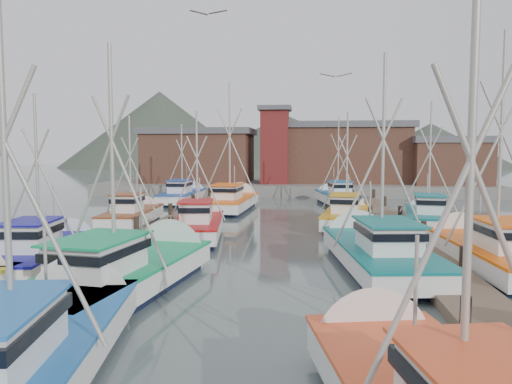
# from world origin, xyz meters

# --- Properties ---
(ground) EXTENTS (260.00, 260.00, 0.00)m
(ground) POSITION_xyz_m (0.00, 0.00, 0.00)
(ground) COLOR #4E5E5C
(ground) RESTS_ON ground
(dock_left) EXTENTS (2.30, 46.00, 1.50)m
(dock_left) POSITION_xyz_m (-7.00, 4.04, 0.21)
(dock_left) COLOR brown
(dock_left) RESTS_ON ground
(dock_right) EXTENTS (2.30, 46.00, 1.50)m
(dock_right) POSITION_xyz_m (7.00, 4.04, 0.21)
(dock_right) COLOR brown
(dock_right) RESTS_ON ground
(quay) EXTENTS (44.00, 16.00, 1.20)m
(quay) POSITION_xyz_m (0.00, 37.00, 0.60)
(quay) COLOR slate
(quay) RESTS_ON ground
(shed_left) EXTENTS (12.72, 8.48, 6.20)m
(shed_left) POSITION_xyz_m (-11.00, 35.00, 4.34)
(shed_left) COLOR brown
(shed_left) RESTS_ON quay
(shed_center) EXTENTS (14.84, 9.54, 6.90)m
(shed_center) POSITION_xyz_m (6.00, 37.00, 4.69)
(shed_center) COLOR brown
(shed_center) RESTS_ON quay
(shed_right) EXTENTS (8.48, 6.36, 5.20)m
(shed_right) POSITION_xyz_m (17.00, 34.00, 3.84)
(shed_right) COLOR brown
(shed_right) RESTS_ON quay
(lookout_tower) EXTENTS (3.60, 3.60, 8.50)m
(lookout_tower) POSITION_xyz_m (-2.00, 33.00, 5.55)
(lookout_tower) COLOR maroon
(lookout_tower) RESTS_ON quay
(distant_hills) EXTENTS (175.00, 140.00, 42.00)m
(distant_hills) POSITION_xyz_m (-12.76, 122.59, 0.00)
(distant_hills) COLOR #465345
(distant_hills) RESTS_ON ground
(boat_0) EXTENTS (4.61, 10.46, 9.32)m
(boat_0) POSITION_xyz_m (-4.25, -12.41, 0.68)
(boat_0) COLOR black
(boat_0) RESTS_ON ground
(boat_4) EXTENTS (4.67, 10.83, 9.54)m
(boat_4) POSITION_xyz_m (-4.60, -5.58, 0.68)
(boat_4) COLOR black
(boat_4) RESTS_ON ground
(boat_5) EXTENTS (4.47, 10.51, 9.87)m
(boat_5) POSITION_xyz_m (4.70, -0.94, 0.68)
(boat_5) COLOR black
(boat_5) RESTS_ON ground
(boat_6) EXTENTS (3.53, 8.66, 7.99)m
(boat_6) POSITION_xyz_m (-9.26, -2.59, 0.68)
(boat_6) COLOR black
(boat_6) RESTS_ON ground
(boat_7) EXTENTS (4.31, 9.81, 10.69)m
(boat_7) POSITION_xyz_m (9.51, -0.40, 0.69)
(boat_7) COLOR black
(boat_7) RESTS_ON ground
(boat_8) EXTENTS (3.61, 8.61, 7.83)m
(boat_8) POSITION_xyz_m (-4.47, 5.40, 0.68)
(boat_8) COLOR black
(boat_8) RESTS_ON ground
(boat_9) EXTENTS (3.74, 8.64, 8.07)m
(boat_9) POSITION_xyz_m (4.31, 10.40, 0.68)
(boat_9) COLOR black
(boat_9) RESTS_ON ground
(boat_10) EXTENTS (3.21, 8.23, 7.80)m
(boat_10) POSITION_xyz_m (-9.70, 9.28, 0.68)
(boat_10) COLOR black
(boat_10) RESTS_ON ground
(boat_11) EXTENTS (3.84, 8.65, 8.71)m
(boat_11) POSITION_xyz_m (9.47, 10.55, 0.68)
(boat_11) COLOR black
(boat_11) RESTS_ON ground
(boat_12) EXTENTS (4.56, 10.46, 11.39)m
(boat_12) POSITION_xyz_m (-4.57, 18.45, 0.69)
(boat_12) COLOR black
(boat_12) RESTS_ON ground
(boat_13) EXTENTS (4.03, 8.63, 8.56)m
(boat_13) POSITION_xyz_m (4.25, 23.00, 0.68)
(boat_13) COLOR black
(boat_13) RESTS_ON ground
(boat_14) EXTENTS (3.37, 8.91, 8.06)m
(boat_14) POSITION_xyz_m (-9.81, 23.11, 0.68)
(boat_14) COLOR black
(boat_14) RESTS_ON ground
(gull_near) EXTENTS (1.55, 0.65, 0.24)m
(gull_near) POSITION_xyz_m (-2.35, -1.72, 10.65)
(gull_near) COLOR gray
(gull_near) RESTS_ON ground
(gull_far) EXTENTS (1.54, 0.60, 0.24)m
(gull_far) POSITION_xyz_m (3.04, 2.02, 8.57)
(gull_far) COLOR gray
(gull_far) RESTS_ON ground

